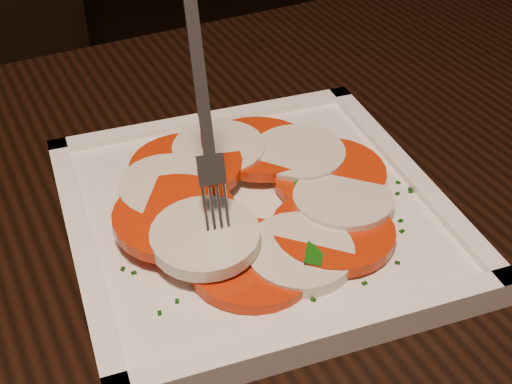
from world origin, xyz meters
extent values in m
cube|color=black|center=(0.02, 0.27, 0.73)|extent=(1.30, 0.95, 0.04)
cylinder|color=black|center=(0.51, 0.68, 0.35)|extent=(0.06, 0.06, 0.71)
cube|color=black|center=(-0.08, 1.04, 0.45)|extent=(0.52, 0.52, 0.04)
cylinder|color=black|center=(0.15, 0.92, 0.21)|extent=(0.04, 0.04, 0.41)
cylinder|color=black|center=(0.04, 1.26, 0.21)|extent=(0.04, 0.04, 0.41)
cube|color=white|center=(0.09, 0.34, 0.76)|extent=(0.27, 0.27, 0.01)
cylinder|color=red|center=(0.07, 0.28, 0.77)|extent=(0.09, 0.09, 0.01)
cylinder|color=silver|center=(0.10, 0.28, 0.77)|extent=(0.07, 0.07, 0.01)
cylinder|color=red|center=(0.13, 0.29, 0.77)|extent=(0.09, 0.09, 0.01)
cylinder|color=silver|center=(0.15, 0.31, 0.77)|extent=(0.07, 0.07, 0.01)
cylinder|color=red|center=(0.16, 0.35, 0.77)|extent=(0.09, 0.09, 0.02)
cylinder|color=silver|center=(0.14, 0.38, 0.78)|extent=(0.07, 0.07, 0.01)
cylinder|color=red|center=(0.12, 0.39, 0.78)|extent=(0.09, 0.09, 0.01)
cylinder|color=silver|center=(0.09, 0.40, 0.78)|extent=(0.07, 0.07, 0.01)
cylinder|color=red|center=(0.06, 0.38, 0.78)|extent=(0.09, 0.09, 0.01)
cylinder|color=silver|center=(0.04, 0.36, 0.78)|extent=(0.07, 0.07, 0.02)
cylinder|color=red|center=(0.03, 0.33, 0.78)|extent=(0.09, 0.09, 0.01)
cylinder|color=silver|center=(0.05, 0.30, 0.78)|extent=(0.07, 0.07, 0.01)
cube|color=#14580F|center=(0.08, 0.40, 0.78)|extent=(0.03, 0.04, 0.00)
cube|color=#14580F|center=(0.05, 0.35, 0.78)|extent=(0.03, 0.03, 0.00)
cube|color=#14580F|center=(0.13, 0.34, 0.78)|extent=(0.02, 0.04, 0.00)
cube|color=#14580F|center=(0.08, 0.38, 0.78)|extent=(0.02, 0.04, 0.00)
cube|color=#14580F|center=(0.11, 0.27, 0.78)|extent=(0.03, 0.04, 0.01)
cube|color=#14580F|center=(0.03, 0.35, 0.78)|extent=(0.03, 0.03, 0.00)
cube|color=#14580F|center=(0.08, 0.30, 0.78)|extent=(0.02, 0.03, 0.00)
cube|color=#0B3409|center=(0.15, 0.41, 0.77)|extent=(0.00, 0.00, 0.00)
cube|color=#0B3409|center=(0.18, 0.28, 0.77)|extent=(0.00, 0.00, 0.00)
cube|color=#0B3409|center=(-0.01, 0.30, 0.77)|extent=(0.00, 0.00, 0.00)
cube|color=#0B3409|center=(0.17, 0.38, 0.77)|extent=(0.00, 0.00, 0.00)
cube|color=#0B3409|center=(0.16, 0.25, 0.77)|extent=(0.00, 0.00, 0.00)
cube|color=#0B3409|center=(0.14, 0.24, 0.77)|extent=(0.00, 0.00, 0.00)
cube|color=#0B3409|center=(0.19, 0.29, 0.77)|extent=(0.00, 0.00, 0.00)
cube|color=#0B3409|center=(0.11, 0.25, 0.77)|extent=(0.00, 0.00, 0.00)
cube|color=#0B3409|center=(0.16, 0.41, 0.77)|extent=(0.00, 0.00, 0.00)
cube|color=#0B3409|center=(0.20, 0.32, 0.77)|extent=(0.00, 0.00, 0.00)
cube|color=#0B3409|center=(0.21, 0.33, 0.77)|extent=(0.00, 0.00, 0.00)
cube|color=#0B3409|center=(0.16, 0.26, 0.77)|extent=(0.00, 0.00, 0.00)
cube|color=#0B3409|center=(0.21, 0.32, 0.77)|extent=(0.00, 0.00, 0.00)
cube|color=#0B3409|center=(0.09, 0.45, 0.77)|extent=(0.00, 0.00, 0.00)
cube|color=#0B3409|center=(0.21, 0.32, 0.77)|extent=(0.00, 0.00, 0.00)
cube|color=#0B3409|center=(0.02, 0.26, 0.77)|extent=(0.00, 0.00, 0.00)
cube|color=#0B3409|center=(0.10, 0.43, 0.77)|extent=(0.00, 0.00, 0.00)
cube|color=#0B3409|center=(0.07, 0.24, 0.77)|extent=(0.00, 0.00, 0.00)
cube|color=#0B3409|center=(0.18, 0.32, 0.77)|extent=(0.00, 0.00, 0.00)
cube|color=#0B3409|center=(0.00, 0.30, 0.77)|extent=(0.00, 0.00, 0.00)
cube|color=#0B3409|center=(0.18, 0.33, 0.77)|extent=(0.00, 0.00, 0.00)
cube|color=#0B3409|center=(0.10, 0.45, 0.77)|extent=(0.00, 0.00, 0.00)
cube|color=#0B3409|center=(0.06, 0.44, 0.77)|extent=(0.00, 0.00, 0.00)
cube|color=#0B3409|center=(0.12, 0.43, 0.77)|extent=(0.00, 0.00, 0.00)
cube|color=#0B3409|center=(0.01, 0.26, 0.77)|extent=(0.00, 0.00, 0.00)
cube|color=#0B3409|center=(0.01, 0.35, 0.77)|extent=(0.00, 0.00, 0.00)
cube|color=#0B3409|center=(0.10, 0.24, 0.77)|extent=(0.00, 0.00, 0.00)
camera|label=1|loc=(-0.04, -0.04, 1.09)|focal=50.00mm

